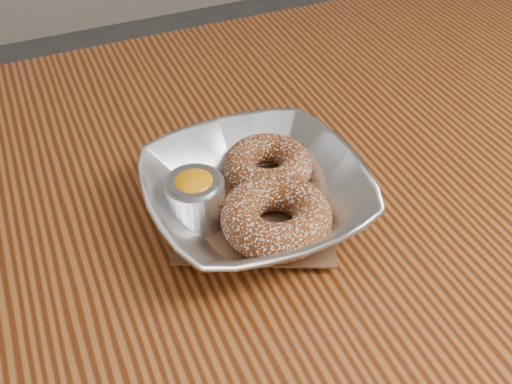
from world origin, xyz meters
name	(u,v)px	position (x,y,z in m)	size (l,w,h in m)	color
table	(229,295)	(0.00, 0.00, 0.65)	(1.20, 0.80, 0.75)	brown
serving_bowl	(256,196)	(0.03, 0.01, 0.78)	(0.20, 0.20, 0.05)	silver
parchment	(256,208)	(0.03, 0.01, 0.76)	(0.14, 0.14, 0.00)	brown
donut_back	(268,166)	(0.06, 0.04, 0.78)	(0.09, 0.09, 0.03)	maroon
donut_front	(276,217)	(0.04, -0.03, 0.78)	(0.10, 0.10, 0.04)	maroon
ramekin	(195,198)	(-0.02, 0.02, 0.79)	(0.05, 0.05, 0.05)	silver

